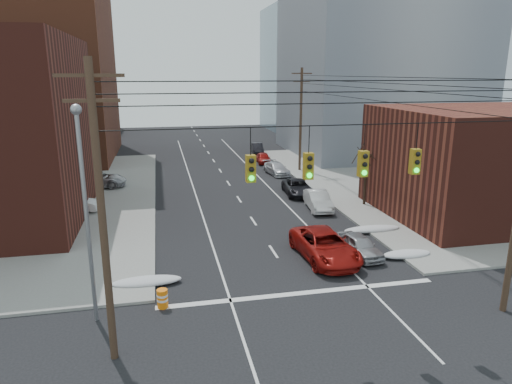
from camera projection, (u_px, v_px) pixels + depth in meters
name	position (u px, v px, depth m)	size (l,w,h in m)	color
ground	(356.00, 377.00, 16.20)	(160.00, 160.00, 0.00)	black
sidewalk_ne	(491.00, 176.00, 47.17)	(40.00, 40.00, 0.15)	gray
building_brick_far	(42.00, 99.00, 79.43)	(22.00, 18.00, 12.00)	#532019
building_office	(378.00, 56.00, 59.09)	(22.00, 20.00, 25.00)	gray
building_glass	(323.00, 70.00, 84.47)	(20.00, 18.00, 22.00)	gray
building_storefront	(495.00, 162.00, 33.95)	(16.00, 12.00, 8.00)	#532019
utility_pole_left	(102.00, 212.00, 15.86)	(2.20, 0.28, 11.00)	#473323
utility_pole_far	(301.00, 118.00, 48.61)	(2.20, 0.28, 11.00)	#473323
traffic_signals	(336.00, 163.00, 17.21)	(17.00, 0.42, 2.02)	black
street_light	(85.00, 198.00, 18.55)	(0.44, 0.44, 9.32)	gray
bare_tree	(365.00, 178.00, 36.46)	(2.09, 2.20, 4.93)	black
snow_nw	(147.00, 281.00, 23.17)	(3.50, 1.08, 0.42)	silver
snow_ne	(407.00, 254.00, 26.63)	(3.00, 1.08, 0.42)	silver
snow_east_far	(372.00, 229.00, 30.89)	(4.00, 1.08, 0.42)	silver
red_pickup	(325.00, 246.00, 26.31)	(2.67, 5.79, 1.61)	maroon
parked_car_a	(360.00, 245.00, 26.80)	(1.50, 3.73, 1.27)	#A9A8AD
parked_car_b	(318.00, 200.00, 35.94)	(1.55, 4.44, 1.46)	silver
parked_car_c	(298.00, 187.00, 40.27)	(2.18, 4.73, 1.31)	black
parked_car_d	(277.00, 169.00, 48.28)	(1.78, 4.37, 1.27)	silver
parked_car_e	(264.00, 158.00, 54.18)	(1.49, 3.71, 1.26)	#99110D
parked_car_f	(257.00, 148.00, 61.14)	(1.39, 3.98, 1.31)	black
lot_car_a	(71.00, 204.00, 34.65)	(1.40, 4.02, 1.33)	silver
lot_car_b	(96.00, 180.00, 42.15)	(2.47, 5.37, 1.49)	#A8A8AC
lot_car_d	(16.00, 201.00, 35.48)	(1.58, 3.92, 1.34)	silver
construction_barrel	(162.00, 298.00, 20.89)	(0.62, 0.62, 0.89)	orange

